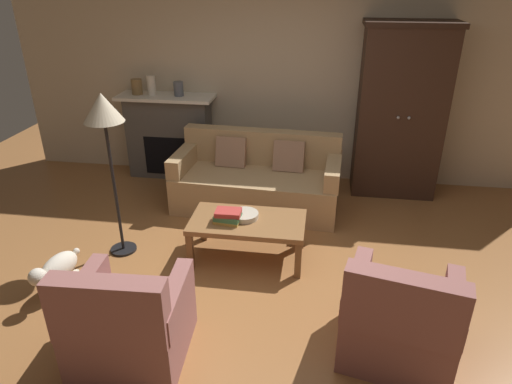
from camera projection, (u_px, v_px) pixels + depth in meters
The scene contains 15 objects.
ground_plane at pixel (259, 284), 4.13m from camera, with size 9.60×9.60×0.00m, color #9E6638.
back_wall at pixel (288, 73), 5.79m from camera, with size 7.20×0.10×2.80m, color beige.
fireplace at pixel (170, 135), 6.14m from camera, with size 1.26×0.48×1.12m.
armoire at pixel (400, 112), 5.47m from camera, with size 1.06×0.57×2.08m.
couch at pixel (257, 181), 5.40m from camera, with size 1.96×0.95×0.86m.
coffee_table at pixel (248, 225), 4.38m from camera, with size 1.10×0.60×0.42m.
fruit_bowl at pixel (244, 215), 4.38m from camera, with size 0.27×0.27×0.05m, color beige.
book_stack at pixel (228, 216), 4.29m from camera, with size 0.26×0.20×0.12m.
mantel_vase_bronze at pixel (137, 87), 5.89m from camera, with size 0.14×0.14×0.20m, color olive.
mantel_vase_cream at pixel (151, 85), 5.85m from camera, with size 0.11×0.11×0.25m, color beige.
mantel_vase_slate at pixel (179, 89), 5.82m from camera, with size 0.12×0.12×0.18m, color #565B66.
armchair_near_left at pixel (129, 324), 3.22m from camera, with size 0.82×0.81×0.88m.
armchair_near_right at pixel (399, 321), 3.24m from camera, with size 0.91×0.92×0.88m.
floor_lamp at pixel (104, 118), 4.03m from camera, with size 0.36×0.36×1.62m.
dog at pixel (57, 270), 3.92m from camera, with size 0.27×0.57×0.39m.
Camera 1 is at (0.47, -3.32, 2.56)m, focal length 31.92 mm.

